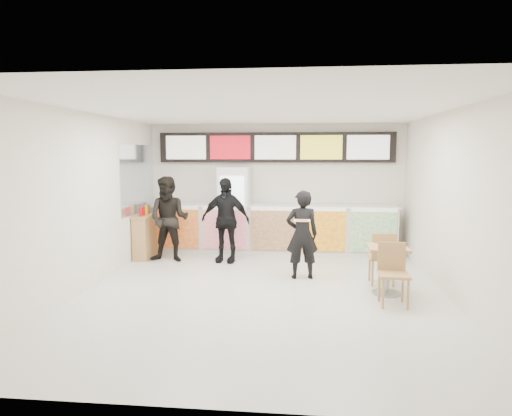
# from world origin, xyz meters

# --- Properties ---
(floor) EXTENTS (7.00, 7.00, 0.00)m
(floor) POSITION_xyz_m (0.00, 0.00, 0.00)
(floor) COLOR beige
(floor) RESTS_ON ground
(ceiling) EXTENTS (7.00, 7.00, 0.00)m
(ceiling) POSITION_xyz_m (0.00, 0.00, 3.00)
(ceiling) COLOR white
(ceiling) RESTS_ON wall_back
(wall_back) EXTENTS (6.00, 0.00, 6.00)m
(wall_back) POSITION_xyz_m (0.00, 3.50, 1.50)
(wall_back) COLOR silver
(wall_back) RESTS_ON floor
(wall_left) EXTENTS (0.00, 7.00, 7.00)m
(wall_left) POSITION_xyz_m (-3.00, 0.00, 1.50)
(wall_left) COLOR silver
(wall_left) RESTS_ON floor
(wall_right) EXTENTS (0.00, 7.00, 7.00)m
(wall_right) POSITION_xyz_m (3.00, 0.00, 1.50)
(wall_right) COLOR silver
(wall_right) RESTS_ON floor
(service_counter) EXTENTS (5.56, 0.77, 1.14)m
(service_counter) POSITION_xyz_m (0.00, 3.09, 0.57)
(service_counter) COLOR silver
(service_counter) RESTS_ON floor
(menu_board) EXTENTS (5.50, 0.14, 0.70)m
(menu_board) POSITION_xyz_m (0.00, 3.41, 2.45)
(menu_board) COLOR black
(menu_board) RESTS_ON wall_back
(drinks_fridge) EXTENTS (0.70, 0.67, 2.00)m
(drinks_fridge) POSITION_xyz_m (-0.93, 3.11, 1.00)
(drinks_fridge) COLOR white
(drinks_fridge) RESTS_ON floor
(mirror_panel) EXTENTS (0.01, 2.00, 1.50)m
(mirror_panel) POSITION_xyz_m (-2.99, 2.45, 1.75)
(mirror_panel) COLOR #B2B7BF
(mirror_panel) RESTS_ON wall_left
(customer_main) EXTENTS (0.65, 0.48, 1.64)m
(customer_main) POSITION_xyz_m (0.64, 1.01, 0.82)
(customer_main) COLOR black
(customer_main) RESTS_ON floor
(customer_left) EXTENTS (0.92, 0.73, 1.83)m
(customer_left) POSITION_xyz_m (-2.18, 2.06, 0.91)
(customer_left) COLOR black
(customer_left) RESTS_ON floor
(customer_mid) EXTENTS (1.11, 0.59, 1.80)m
(customer_mid) POSITION_xyz_m (-0.99, 2.16, 0.90)
(customer_mid) COLOR black
(customer_mid) RESTS_ON floor
(pizza_slice) EXTENTS (0.36, 0.36, 0.02)m
(pizza_slice) POSITION_xyz_m (0.64, 0.56, 1.16)
(pizza_slice) COLOR beige
(pizza_slice) RESTS_ON customer_main
(cafe_table) EXTENTS (0.65, 1.62, 0.94)m
(cafe_table) POSITION_xyz_m (2.04, 0.18, 0.55)
(cafe_table) COLOR #A6784C
(cafe_table) RESTS_ON floor
(condiment_ledge) EXTENTS (0.35, 0.86, 1.14)m
(condiment_ledge) POSITION_xyz_m (-2.82, 2.34, 0.49)
(condiment_ledge) COLOR #A6784C
(condiment_ledge) RESTS_ON floor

